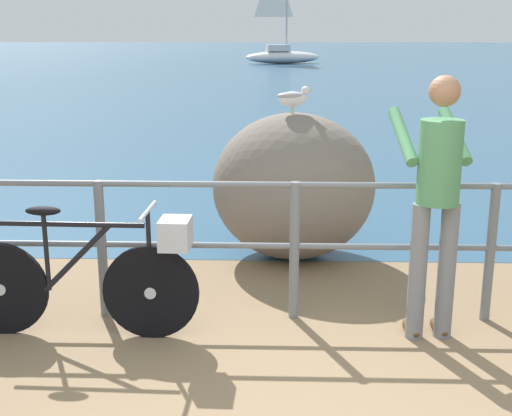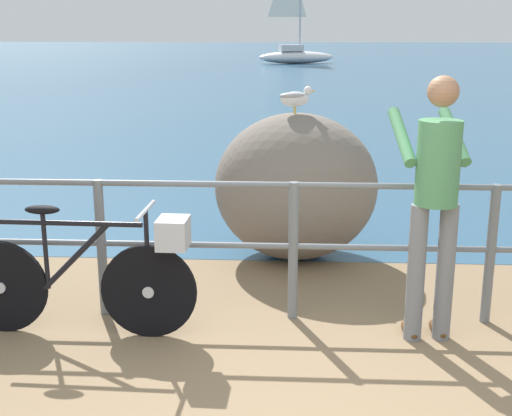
# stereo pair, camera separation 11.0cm
# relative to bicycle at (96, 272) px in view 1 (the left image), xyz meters

# --- Properties ---
(ground_plane) EXTENTS (120.00, 120.00, 0.10)m
(ground_plane) POSITION_rel_bicycle_xyz_m (1.35, 18.60, -0.51)
(ground_plane) COLOR #846B4C
(sea_surface) EXTENTS (120.00, 90.00, 0.01)m
(sea_surface) POSITION_rel_bicycle_xyz_m (1.35, 46.60, -0.46)
(sea_surface) COLOR #2D5675
(sea_surface) RESTS_ON ground_plane
(promenade_railing) EXTENTS (8.44, 0.07, 1.02)m
(promenade_railing) POSITION_rel_bicycle_xyz_m (1.35, 0.35, 0.17)
(promenade_railing) COLOR slate
(promenade_railing) RESTS_ON ground_plane
(bicycle) EXTENTS (1.70, 0.48, 0.92)m
(bicycle) POSITION_rel_bicycle_xyz_m (0.00, 0.00, 0.00)
(bicycle) COLOR black
(bicycle) RESTS_ON ground_plane
(person_at_railing) EXTENTS (0.50, 0.66, 1.78)m
(person_at_railing) POSITION_rel_bicycle_xyz_m (2.27, 0.08, 0.53)
(person_at_railing) COLOR slate
(person_at_railing) RESTS_ON ground_plane
(breakwater_boulder_main) EXTENTS (1.47, 1.26, 1.34)m
(breakwater_boulder_main) POSITION_rel_bicycle_xyz_m (1.37, 1.73, 0.20)
(breakwater_boulder_main) COLOR slate
(breakwater_boulder_main) RESTS_ON ground
(seagull) EXTENTS (0.34, 0.19, 0.23)m
(seagull) POSITION_rel_bicycle_xyz_m (1.35, 1.71, 1.01)
(seagull) COLOR gold
(seagull) RESTS_ON breakwater_boulder_main
(sailboat) EXTENTS (4.58, 2.29, 6.16)m
(sailboat) POSITION_rel_bicycle_xyz_m (1.44, 36.04, 0.24)
(sailboat) COLOR white
(sailboat) RESTS_ON sea_surface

